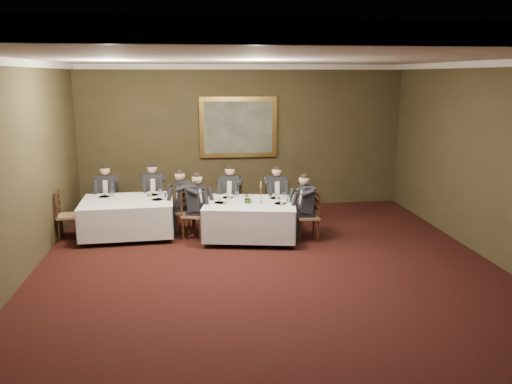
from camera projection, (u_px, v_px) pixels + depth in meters
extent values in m
plane|color=black|center=(275.00, 285.00, 7.92)|extent=(10.00, 10.00, 0.00)
cube|color=silver|center=(277.00, 57.00, 7.11)|extent=(8.00, 10.00, 0.10)
cube|color=#38341C|center=(243.00, 137.00, 12.35)|extent=(8.00, 0.10, 3.50)
cube|color=#38341C|center=(425.00, 361.00, 2.68)|extent=(8.00, 0.10, 3.50)
cube|color=white|center=(243.00, 67.00, 11.91)|extent=(8.00, 0.10, 0.12)
cube|color=white|center=(448.00, 34.00, 2.35)|extent=(8.00, 0.10, 0.12)
cube|color=black|center=(250.00, 204.00, 10.00)|extent=(1.95, 1.60, 0.04)
cube|color=white|center=(250.00, 203.00, 9.99)|extent=(2.02, 1.67, 0.02)
cube|color=white|center=(250.00, 219.00, 10.07)|extent=(2.05, 1.69, 0.65)
cube|color=black|center=(127.00, 202.00, 10.17)|extent=(1.83, 1.41, 0.04)
cube|color=white|center=(127.00, 201.00, 10.17)|extent=(1.89, 1.47, 0.02)
cube|color=white|center=(128.00, 216.00, 10.24)|extent=(1.91, 1.49, 0.65)
cube|color=#93684A|center=(231.00, 204.00, 10.98)|extent=(0.55, 0.53, 0.05)
cube|color=black|center=(233.00, 191.00, 11.11)|extent=(0.37, 0.14, 0.54)
cube|color=black|center=(231.00, 187.00, 10.89)|extent=(0.49, 0.42, 0.55)
sphere|color=#DDAF8A|center=(231.00, 170.00, 10.81)|extent=(0.26, 0.26, 0.21)
cube|color=#93684A|center=(276.00, 204.00, 10.93)|extent=(0.46, 0.44, 0.05)
cube|color=black|center=(274.00, 192.00, 11.05)|extent=(0.38, 0.05, 0.54)
cube|color=black|center=(276.00, 188.00, 10.84)|extent=(0.43, 0.33, 0.55)
sphere|color=#DDAF8A|center=(276.00, 171.00, 10.75)|extent=(0.22, 0.22, 0.21)
cube|color=#93684A|center=(194.00, 215.00, 10.11)|extent=(0.54, 0.55, 0.05)
cube|color=black|center=(185.00, 203.00, 10.09)|extent=(0.15, 0.37, 0.54)
cube|color=black|center=(194.00, 197.00, 10.03)|extent=(0.43, 0.50, 0.55)
sphere|color=#DDAF8A|center=(193.00, 178.00, 9.94)|extent=(0.27, 0.27, 0.21)
cube|color=#93684A|center=(307.00, 217.00, 9.99)|extent=(0.42, 0.44, 0.05)
cube|color=black|center=(317.00, 204.00, 9.96)|extent=(0.03, 0.38, 0.54)
cube|color=black|center=(308.00, 198.00, 9.90)|extent=(0.31, 0.42, 0.55)
sphere|color=#DDAF8A|center=(308.00, 180.00, 9.82)|extent=(0.21, 0.21, 0.21)
cube|color=#93684A|center=(108.00, 203.00, 11.05)|extent=(0.47, 0.45, 0.05)
cube|color=black|center=(109.00, 190.00, 11.18)|extent=(0.38, 0.06, 0.54)
cube|color=black|center=(107.00, 187.00, 10.96)|extent=(0.44, 0.34, 0.55)
sphere|color=#DDAF8A|center=(106.00, 170.00, 10.87)|extent=(0.22, 0.22, 0.21)
cube|color=#93684A|center=(154.00, 201.00, 11.21)|extent=(0.47, 0.45, 0.05)
cube|color=black|center=(153.00, 189.00, 11.34)|extent=(0.38, 0.05, 0.54)
cube|color=black|center=(153.00, 185.00, 11.12)|extent=(0.44, 0.34, 0.55)
sphere|color=#DDAF8A|center=(152.00, 168.00, 11.04)|extent=(0.22, 0.22, 0.21)
cube|color=#93684A|center=(185.00, 211.00, 10.42)|extent=(0.47, 0.48, 0.05)
cube|color=black|center=(194.00, 199.00, 10.41)|extent=(0.07, 0.38, 0.54)
cube|color=black|center=(184.00, 193.00, 10.33)|extent=(0.35, 0.45, 0.55)
sphere|color=#DDAF8A|center=(184.00, 175.00, 10.25)|extent=(0.23, 0.23, 0.21)
cube|color=#93684A|center=(69.00, 216.00, 10.04)|extent=(0.45, 0.47, 0.05)
cube|color=black|center=(58.00, 205.00, 9.95)|extent=(0.05, 0.38, 0.54)
imported|color=#2D5926|center=(248.00, 197.00, 9.90)|extent=(0.27, 0.25, 0.24)
cylinder|color=#B38436|center=(261.00, 203.00, 9.91)|extent=(0.07, 0.07, 0.02)
cylinder|color=#B38436|center=(261.00, 195.00, 9.88)|extent=(0.02, 0.02, 0.30)
cylinder|color=white|center=(261.00, 184.00, 9.83)|extent=(0.02, 0.02, 0.13)
cylinder|color=white|center=(228.00, 197.00, 10.38)|extent=(0.25, 0.25, 0.01)
cylinder|color=white|center=(228.00, 194.00, 10.52)|extent=(0.08, 0.08, 0.05)
cylinder|color=white|center=(236.00, 194.00, 10.39)|extent=(0.06, 0.06, 0.14)
cylinder|color=white|center=(104.00, 196.00, 10.45)|extent=(0.25, 0.25, 0.01)
cylinder|color=white|center=(105.00, 194.00, 10.59)|extent=(0.08, 0.08, 0.05)
cylinder|color=white|center=(112.00, 193.00, 10.46)|extent=(0.06, 0.06, 0.14)
cube|color=gold|center=(238.00, 127.00, 12.22)|extent=(1.89, 0.08, 1.48)
cube|color=#3D442D|center=(239.00, 128.00, 12.17)|extent=(1.67, 0.01, 1.26)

